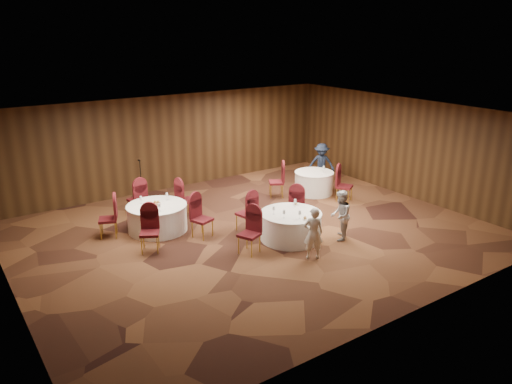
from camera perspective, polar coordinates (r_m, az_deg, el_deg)
ground at (r=13.61m, az=-0.22°, el=-4.77°), size 12.00×12.00×0.00m
room_shell at (r=12.96m, az=-0.23°, el=3.24°), size 12.00×12.00×12.00m
table_main at (r=13.16m, az=3.98°, el=-3.87°), size 1.62×1.62×0.74m
table_left at (r=13.95m, az=-11.21°, el=-2.87°), size 1.64×1.64×0.74m
table_right at (r=16.84m, az=6.63°, el=1.09°), size 1.30×1.30×0.74m
chairs_main at (r=13.37m, az=1.11°, el=-2.88°), size 3.00×1.89×1.00m
chairs_left at (r=13.91m, az=-11.27°, el=-2.40°), size 3.04×3.19×1.00m
chairs_right at (r=16.23m, az=6.18°, el=0.91°), size 2.24×2.31×1.00m
tabletop_main at (r=12.99m, az=4.63°, el=-2.00°), size 1.11×1.13×0.22m
tabletop_left at (r=13.80m, az=-11.34°, el=-1.14°), size 0.79×0.89×0.22m
tabletop_right at (r=16.70m, az=7.76°, el=2.77°), size 0.08×0.08×0.22m
mic_stand at (r=15.65m, az=-12.88°, el=-0.33°), size 0.24×0.24×1.56m
woman_a at (r=12.04m, az=6.57°, el=-4.71°), size 0.57×0.50×1.31m
woman_b at (r=13.20m, az=9.63°, el=-2.66°), size 0.82×0.81×1.34m
man_c at (r=17.84m, az=7.48°, el=3.23°), size 1.05×1.05×1.46m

